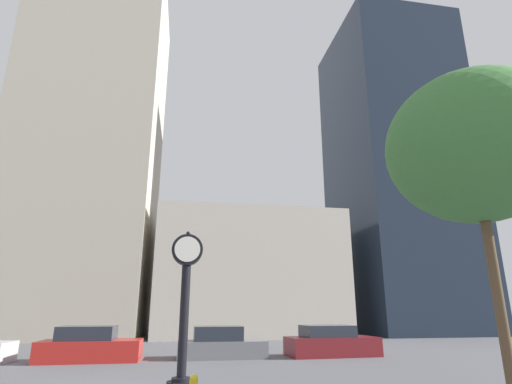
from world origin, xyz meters
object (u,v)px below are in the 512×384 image
object	(u,v)px
car_grey	(221,345)
bare_tree	(473,148)
car_red	(90,346)
street_clock	(185,289)
car_maroon	(331,343)

from	to	relation	value
car_grey	bare_tree	bearing A→B (deg)	-63.74
bare_tree	car_red	bearing A→B (deg)	135.80
car_red	bare_tree	bearing A→B (deg)	-43.97
bare_tree	car_grey	bearing A→B (deg)	116.31
car_grey	car_red	bearing A→B (deg)	-177.87
street_clock	car_maroon	world-z (taller)	street_clock
street_clock	bare_tree	xyz separation A→B (m)	(7.08, -4.40, 3.39)
street_clock	car_grey	bearing A→B (deg)	75.01
street_clock	car_grey	size ratio (longest dim) A/B	1.14
street_clock	car_maroon	size ratio (longest dim) A/B	1.04
car_maroon	bare_tree	distance (m)	12.01
street_clock	car_maroon	xyz separation A→B (m)	(6.89, 6.27, -2.12)
car_maroon	street_clock	bearing A→B (deg)	-140.88
street_clock	bare_tree	distance (m)	8.99
car_red	bare_tree	distance (m)	16.19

